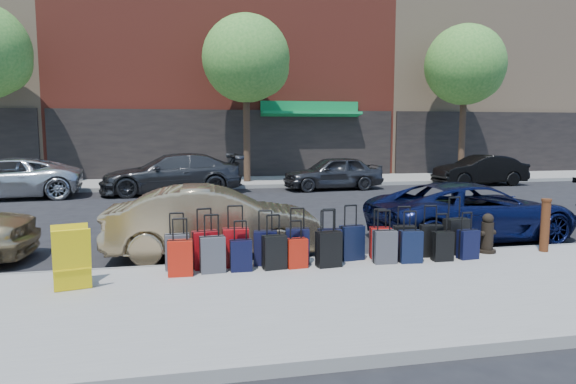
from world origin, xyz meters
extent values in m
plane|color=black|center=(0.00, 0.00, 0.00)|extent=(120.00, 120.00, 0.00)
cube|color=gray|center=(0.00, -6.50, 0.07)|extent=(60.00, 4.00, 0.15)
cube|color=gray|center=(0.00, 10.00, 0.07)|extent=(60.00, 4.00, 0.15)
cube|color=gray|center=(0.00, -4.48, 0.07)|extent=(60.00, 0.08, 0.15)
cube|color=gray|center=(0.00, 7.98, 0.07)|extent=(60.00, 0.08, 0.15)
cube|color=black|center=(0.00, 11.95, 1.70)|extent=(16.66, 0.15, 3.40)
cube|color=#0D773A|center=(4.00, 11.60, 3.20)|extent=(5.00, 0.91, 0.27)
cube|color=#0D773A|center=(4.00, 11.90, 3.55)|extent=(5.00, 0.10, 0.60)
cube|color=tan|center=(16.00, 18.00, 9.00)|extent=(15.00, 12.00, 18.00)
cube|color=black|center=(16.00, 11.95, 1.70)|extent=(14.70, 0.15, 3.40)
cylinder|color=black|center=(0.50, 9.50, 2.55)|extent=(0.30, 0.30, 4.80)
sphere|color=#307426|center=(0.50, 9.50, 5.52)|extent=(3.80, 3.80, 3.80)
sphere|color=#307426|center=(1.10, 9.50, 5.14)|extent=(2.58, 2.58, 2.58)
cylinder|color=black|center=(11.00, 9.50, 2.55)|extent=(0.30, 0.30, 4.80)
sphere|color=#307426|center=(11.00, 9.50, 5.52)|extent=(3.80, 3.80, 3.80)
sphere|color=#307426|center=(11.60, 9.50, 5.14)|extent=(2.58, 2.58, 2.58)
cube|color=#424247|center=(-2.51, -4.79, 0.44)|extent=(0.39, 0.22, 0.58)
cylinder|color=black|center=(-2.51, -4.79, 1.08)|extent=(0.22, 0.03, 0.03)
cube|color=maroon|center=(-2.05, -4.81, 0.46)|extent=(0.45, 0.30, 0.62)
cylinder|color=black|center=(-2.05, -4.81, 1.13)|extent=(0.23, 0.08, 0.03)
cube|color=maroon|center=(-1.55, -4.80, 0.47)|extent=(0.44, 0.25, 0.64)
cylinder|color=black|center=(-1.55, -4.80, 1.17)|extent=(0.24, 0.04, 0.03)
cube|color=black|center=(-1.05, -4.81, 0.44)|extent=(0.42, 0.28, 0.58)
cylinder|color=black|center=(-1.05, -4.81, 1.07)|extent=(0.22, 0.07, 0.03)
cube|color=black|center=(-0.50, -4.82, 0.45)|extent=(0.43, 0.28, 0.60)
cylinder|color=black|center=(-0.50, -4.82, 1.10)|extent=(0.23, 0.07, 0.03)
cube|color=black|center=(0.07, -4.85, 0.44)|extent=(0.39, 0.22, 0.58)
cylinder|color=black|center=(0.07, -4.85, 1.07)|extent=(0.22, 0.04, 0.03)
cube|color=black|center=(0.50, -4.77, 0.45)|extent=(0.43, 0.28, 0.60)
cylinder|color=black|center=(0.50, -4.77, 1.11)|extent=(0.23, 0.06, 0.03)
cube|color=#A20C0A|center=(1.03, -4.77, 0.42)|extent=(0.40, 0.26, 0.55)
cylinder|color=black|center=(1.03, -4.77, 1.02)|extent=(0.21, 0.07, 0.03)
cube|color=black|center=(1.47, -4.82, 0.44)|extent=(0.41, 0.27, 0.57)
cylinder|color=black|center=(1.47, -4.82, 1.06)|extent=(0.22, 0.07, 0.03)
cube|color=black|center=(1.96, -4.85, 0.44)|extent=(0.42, 0.28, 0.58)
cylinder|color=black|center=(1.96, -4.85, 1.06)|extent=(0.22, 0.07, 0.03)
cube|color=black|center=(2.51, -4.76, 0.48)|extent=(0.47, 0.31, 0.66)
cylinder|color=black|center=(2.51, -4.76, 1.19)|extent=(0.25, 0.07, 0.03)
cube|color=#AA180B|center=(-2.47, -5.17, 0.43)|extent=(0.39, 0.23, 0.56)
cylinder|color=black|center=(-2.47, -5.17, 1.04)|extent=(0.21, 0.04, 0.03)
cube|color=#3B3B40|center=(-1.96, -5.08, 0.44)|extent=(0.41, 0.26, 0.58)
cylinder|color=black|center=(-1.96, -5.08, 1.07)|extent=(0.22, 0.05, 0.03)
cube|color=black|center=(-1.50, -5.09, 0.40)|extent=(0.35, 0.20, 0.51)
cylinder|color=black|center=(-1.50, -5.09, 0.96)|extent=(0.19, 0.03, 0.03)
cube|color=black|center=(-0.95, -5.08, 0.43)|extent=(0.40, 0.27, 0.56)
cylinder|color=black|center=(-0.95, -5.08, 1.04)|extent=(0.21, 0.06, 0.03)
cube|color=#A2180A|center=(-0.57, -5.09, 0.40)|extent=(0.35, 0.23, 0.49)
cylinder|color=black|center=(-0.57, -5.09, 0.93)|extent=(0.19, 0.05, 0.03)
cube|color=black|center=(-0.04, -5.13, 0.45)|extent=(0.42, 0.27, 0.59)
cylinder|color=black|center=(-0.04, -5.13, 1.09)|extent=(0.23, 0.05, 0.03)
cube|color=#37373C|center=(0.97, -5.11, 0.43)|extent=(0.40, 0.24, 0.57)
cylinder|color=black|center=(0.97, -5.11, 1.05)|extent=(0.22, 0.04, 0.03)
cube|color=black|center=(1.42, -5.16, 0.43)|extent=(0.39, 0.25, 0.55)
cylinder|color=black|center=(1.42, -5.16, 1.03)|extent=(0.21, 0.05, 0.03)
cube|color=black|center=(2.02, -5.17, 0.41)|extent=(0.35, 0.21, 0.51)
cylinder|color=black|center=(2.02, -5.17, 0.97)|extent=(0.20, 0.04, 0.03)
cube|color=black|center=(2.53, -5.14, 0.41)|extent=(0.37, 0.24, 0.51)
cylinder|color=black|center=(2.53, -5.14, 0.97)|extent=(0.20, 0.05, 0.03)
cylinder|color=black|center=(3.14, -4.78, 0.18)|extent=(0.33, 0.33, 0.06)
cylinder|color=black|center=(3.14, -4.78, 0.46)|extent=(0.22, 0.22, 0.52)
sphere|color=black|center=(3.14, -4.78, 0.79)|extent=(0.20, 0.20, 0.20)
cylinder|color=black|center=(3.14, -4.78, 0.52)|extent=(0.38, 0.18, 0.09)
cylinder|color=#38190C|center=(4.25, -4.93, 0.64)|extent=(0.16, 0.16, 0.98)
cylinder|color=#38190C|center=(4.25, -4.93, 1.13)|extent=(0.18, 0.18, 0.04)
cube|color=#DFBF0C|center=(-3.95, -5.70, 0.61)|extent=(0.54, 0.34, 0.91)
cube|color=#DFBF0C|center=(-4.03, -5.38, 0.61)|extent=(0.54, 0.34, 0.91)
cube|color=#DFBF0C|center=(-3.99, -5.54, 0.47)|extent=(0.57, 0.44, 0.02)
imported|color=#9F8761|center=(-1.80, -3.38, 0.68)|extent=(4.16, 1.63, 1.35)
imported|color=#0D143C|center=(3.86, -3.11, 0.64)|extent=(4.73, 2.40, 1.28)
imported|color=silver|center=(-8.53, 6.53, 0.72)|extent=(5.45, 3.01, 1.44)
imported|color=#323234|center=(-2.75, 6.80, 0.77)|extent=(5.48, 2.66, 1.54)
imported|color=#303032|center=(3.68, 6.87, 0.69)|extent=(4.15, 1.92, 1.38)
imported|color=black|center=(10.51, 7.09, 0.66)|extent=(4.05, 1.47, 1.33)
camera|label=1|loc=(-2.44, -13.19, 2.42)|focal=32.00mm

